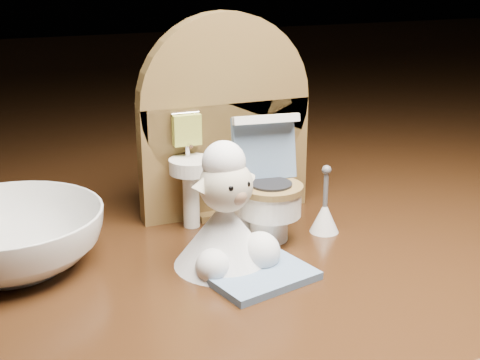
% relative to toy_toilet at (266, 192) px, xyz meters
% --- Properties ---
extents(backdrop_panel, '(0.13, 0.05, 0.15)m').
position_rel_toy_toilet_xyz_m(backdrop_panel, '(-0.01, 0.05, 0.03)').
color(backdrop_panel, brown).
rests_on(backdrop_panel, ground).
extents(toy_toilet, '(0.05, 0.06, 0.09)m').
position_rel_toy_toilet_xyz_m(toy_toilet, '(0.00, 0.00, 0.00)').
color(toy_toilet, white).
rests_on(toy_toilet, ground).
extents(bath_mat, '(0.07, 0.06, 0.00)m').
position_rel_toy_toilet_xyz_m(bath_mat, '(-0.03, -0.06, -0.03)').
color(bath_mat, slate).
rests_on(bath_mat, ground).
extents(toilet_brush, '(0.02, 0.02, 0.05)m').
position_rel_toy_toilet_xyz_m(toilet_brush, '(0.04, -0.01, -0.02)').
color(toilet_brush, white).
rests_on(toilet_brush, ground).
extents(plush_lamb, '(0.07, 0.07, 0.08)m').
position_rel_toy_toilet_xyz_m(plush_lamb, '(-0.04, -0.04, -0.00)').
color(plush_lamb, white).
rests_on(plush_lamb, ground).
extents(ceramic_bowl, '(0.14, 0.14, 0.04)m').
position_rel_toy_toilet_xyz_m(ceramic_bowl, '(-0.17, 0.01, -0.01)').
color(ceramic_bowl, white).
rests_on(ceramic_bowl, ground).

